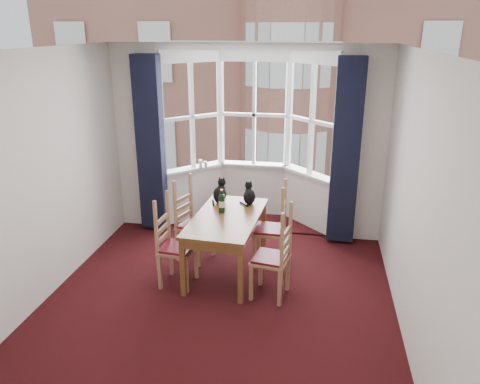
% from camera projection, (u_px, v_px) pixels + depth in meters
% --- Properties ---
extents(floor, '(4.50, 4.50, 0.00)m').
position_uv_depth(floor, '(215.00, 310.00, 5.25)').
color(floor, black).
rests_on(floor, ground).
extents(ceiling, '(4.50, 4.50, 0.00)m').
position_uv_depth(ceiling, '(210.00, 50.00, 4.31)').
color(ceiling, white).
rests_on(ceiling, floor).
extents(wall_left, '(0.00, 4.50, 4.50)m').
position_uv_depth(wall_left, '(34.00, 183.00, 5.10)').
color(wall_left, silver).
rests_on(wall_left, floor).
extents(wall_right, '(0.00, 4.50, 4.50)m').
position_uv_depth(wall_right, '(417.00, 205.00, 4.46)').
color(wall_right, silver).
rests_on(wall_right, floor).
extents(wall_near, '(4.00, 0.00, 4.00)m').
position_uv_depth(wall_near, '(126.00, 322.00, 2.69)').
color(wall_near, silver).
rests_on(wall_near, floor).
extents(wall_back_pier_left, '(0.70, 0.12, 2.80)m').
position_uv_depth(wall_back_pier_left, '(140.00, 138.00, 7.13)').
color(wall_back_pier_left, silver).
rests_on(wall_back_pier_left, floor).
extents(wall_back_pier_right, '(0.70, 0.12, 2.80)m').
position_uv_depth(wall_back_pier_right, '(362.00, 147.00, 6.61)').
color(wall_back_pier_right, silver).
rests_on(wall_back_pier_right, floor).
extents(bay_window, '(2.76, 0.94, 2.80)m').
position_uv_depth(bay_window, '(252.00, 135.00, 7.34)').
color(bay_window, white).
rests_on(bay_window, floor).
extents(curtain_left, '(0.38, 0.22, 2.60)m').
position_uv_depth(curtain_left, '(151.00, 145.00, 6.95)').
color(curtain_left, black).
rests_on(curtain_left, floor).
extents(curtain_right, '(0.38, 0.22, 2.60)m').
position_uv_depth(curtain_right, '(346.00, 153.00, 6.49)').
color(curtain_right, black).
rests_on(curtain_right, floor).
extents(dining_table, '(0.88, 1.52, 0.77)m').
position_uv_depth(dining_table, '(227.00, 223.00, 5.87)').
color(dining_table, brown).
rests_on(dining_table, floor).
extents(chair_left_near, '(0.43, 0.45, 0.92)m').
position_uv_depth(chair_left_near, '(170.00, 248.00, 5.67)').
color(chair_left_near, '#A3774F').
rests_on(chair_left_near, floor).
extents(chair_left_far, '(0.52, 0.53, 0.92)m').
position_uv_depth(chair_left_far, '(190.00, 225.00, 6.32)').
color(chair_left_far, '#A3774F').
rests_on(chair_left_far, floor).
extents(chair_right_near, '(0.47, 0.48, 0.92)m').
position_uv_depth(chair_right_near, '(278.00, 260.00, 5.36)').
color(chair_right_near, '#A3774F').
rests_on(chair_right_near, floor).
extents(chair_right_far, '(0.41, 0.43, 0.92)m').
position_uv_depth(chair_right_far, '(276.00, 231.00, 6.14)').
color(chair_right_far, '#A3774F').
rests_on(chair_right_far, floor).
extents(cat_left, '(0.21, 0.27, 0.34)m').
position_uv_depth(cat_left, '(220.00, 193.00, 6.27)').
color(cat_left, black).
rests_on(cat_left, dining_table).
extents(cat_right, '(0.22, 0.26, 0.31)m').
position_uv_depth(cat_right, '(249.00, 195.00, 6.22)').
color(cat_right, black).
rests_on(cat_right, dining_table).
extents(wine_bottle, '(0.08, 0.08, 0.31)m').
position_uv_depth(wine_bottle, '(222.00, 202.00, 5.92)').
color(wine_bottle, black).
rests_on(wine_bottle, dining_table).
extents(candle_tall, '(0.06, 0.06, 0.13)m').
position_uv_depth(candle_tall, '(201.00, 164.00, 7.48)').
color(candle_tall, white).
rests_on(candle_tall, bay_window).
extents(candle_short, '(0.06, 0.06, 0.10)m').
position_uv_depth(candle_short, '(206.00, 164.00, 7.50)').
color(candle_short, white).
rests_on(candle_short, bay_window).
extents(street, '(80.00, 80.00, 0.00)m').
position_uv_depth(street, '(305.00, 147.00, 37.21)').
color(street, '#333335').
rests_on(street, ground).
extents(tenement_building, '(18.40, 7.80, 15.20)m').
position_uv_depth(tenement_building, '(295.00, 66.00, 17.73)').
color(tenement_building, '#AB6C58').
rests_on(tenement_building, street).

